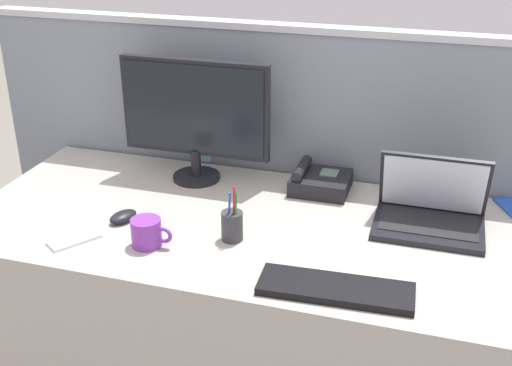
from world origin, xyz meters
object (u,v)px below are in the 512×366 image
object	(u,v)px
cell_phone_blue_case	(512,208)
desk_phone	(319,181)
coffee_mug	(147,233)
cell_phone_white_slab	(74,239)
keyboard_main	(336,289)
pen_cup	(232,225)
computer_mouse_right_hand	(123,216)
desktop_monitor	(195,113)
laptop	(430,209)

from	to	relation	value
cell_phone_blue_case	desk_phone	bearing A→B (deg)	159.34
cell_phone_blue_case	coffee_mug	xyz separation A→B (m)	(-1.06, -0.57, 0.04)
cell_phone_blue_case	cell_phone_white_slab	size ratio (longest dim) A/B	0.95
desk_phone	keyboard_main	xyz separation A→B (m)	(0.17, -0.61, -0.02)
keyboard_main	pen_cup	distance (m)	0.40
keyboard_main	computer_mouse_right_hand	distance (m)	0.75
computer_mouse_right_hand	coffee_mug	world-z (taller)	coffee_mug
desktop_monitor	laptop	world-z (taller)	desktop_monitor
computer_mouse_right_hand	desk_phone	bearing A→B (deg)	58.40
desk_phone	pen_cup	distance (m)	0.46
pen_cup	keyboard_main	bearing A→B (deg)	-28.03
desktop_monitor	coffee_mug	world-z (taller)	desktop_monitor
laptop	cell_phone_white_slab	distance (m)	1.11
pen_cup	desk_phone	bearing A→B (deg)	66.60
keyboard_main	pen_cup	xyz separation A→B (m)	(-0.35, 0.19, 0.04)
laptop	coffee_mug	world-z (taller)	laptop
pen_cup	cell_phone_blue_case	distance (m)	0.95
desk_phone	computer_mouse_right_hand	distance (m)	0.69
cell_phone_white_slab	laptop	bearing A→B (deg)	56.54
computer_mouse_right_hand	cell_phone_blue_case	world-z (taller)	computer_mouse_right_hand
cell_phone_white_slab	pen_cup	bearing A→B (deg)	52.50
keyboard_main	computer_mouse_right_hand	bearing A→B (deg)	161.84
computer_mouse_right_hand	pen_cup	xyz separation A→B (m)	(0.37, -0.01, 0.03)
computer_mouse_right_hand	cell_phone_white_slab	distance (m)	0.18
cell_phone_blue_case	coffee_mug	distance (m)	1.20
cell_phone_white_slab	coffee_mug	size ratio (longest dim) A/B	1.20
desktop_monitor	keyboard_main	distance (m)	0.88
coffee_mug	keyboard_main	bearing A→B (deg)	-7.88
desktop_monitor	pen_cup	xyz separation A→B (m)	(0.27, -0.39, -0.20)
cell_phone_blue_case	laptop	bearing A→B (deg)	-167.59
desktop_monitor	keyboard_main	world-z (taller)	desktop_monitor
desktop_monitor	desk_phone	distance (m)	0.50
desktop_monitor	computer_mouse_right_hand	xyz separation A→B (m)	(-0.11, -0.38, -0.23)
pen_cup	coffee_mug	world-z (taller)	pen_cup
computer_mouse_right_hand	cell_phone_blue_case	bearing A→B (deg)	42.57
desk_phone	keyboard_main	size ratio (longest dim) A/B	0.48
desk_phone	cell_phone_white_slab	distance (m)	0.86
desktop_monitor	pen_cup	world-z (taller)	desktop_monitor
coffee_mug	desk_phone	bearing A→B (deg)	51.90
desktop_monitor	laptop	bearing A→B (deg)	-8.50
pen_cup	cell_phone_white_slab	bearing A→B (deg)	-162.03
laptop	keyboard_main	size ratio (longest dim) A/B	0.82
desk_phone	coffee_mug	bearing A→B (deg)	-128.10
pen_cup	computer_mouse_right_hand	bearing A→B (deg)	178.48
laptop	cell_phone_blue_case	bearing A→B (deg)	36.77
desk_phone	cell_phone_white_slab	world-z (taller)	desk_phone
pen_cup	laptop	bearing A→B (deg)	25.09
laptop	desk_phone	xyz separation A→B (m)	(-0.39, 0.15, -0.02)
laptop	computer_mouse_right_hand	xyz separation A→B (m)	(-0.94, -0.26, -0.04)
laptop	desk_phone	bearing A→B (deg)	158.51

